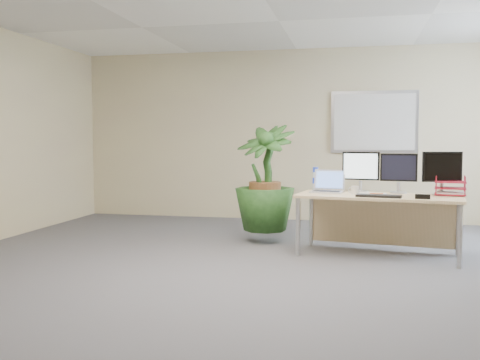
% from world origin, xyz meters
% --- Properties ---
extents(floor, '(8.00, 8.00, 0.00)m').
position_xyz_m(floor, '(0.00, 0.00, 0.00)').
color(floor, '#4A4A4F').
rests_on(floor, ground).
extents(back_wall, '(7.00, 0.04, 2.70)m').
position_xyz_m(back_wall, '(0.00, 4.00, 1.35)').
color(back_wall, beige).
rests_on(back_wall, floor).
extents(whiteboard, '(1.30, 0.04, 0.95)m').
position_xyz_m(whiteboard, '(1.20, 3.97, 1.55)').
color(whiteboard, '#AEAEB3').
rests_on(whiteboard, back_wall).
extents(desk, '(1.84, 0.99, 0.67)m').
position_xyz_m(desk, '(1.20, 1.61, 0.53)').
color(desk, tan).
rests_on(desk, floor).
extents(floor_plant, '(1.11, 1.11, 1.50)m').
position_xyz_m(floor_plant, '(-0.17, 2.04, 0.75)').
color(floor_plant, '#183A15').
rests_on(floor_plant, floor).
extents(monitor_left, '(0.42, 0.19, 0.46)m').
position_xyz_m(monitor_left, '(0.99, 1.80, 0.94)').
color(monitor_left, '#B1B1B6').
rests_on(monitor_left, desk).
extents(monitor_right, '(0.40, 0.18, 0.45)m').
position_xyz_m(monitor_right, '(1.40, 1.76, 0.93)').
color(monitor_right, '#B1B1B6').
rests_on(monitor_right, desk).
extents(monitor_dark, '(0.43, 0.19, 0.47)m').
position_xyz_m(monitor_dark, '(1.85, 1.66, 0.94)').
color(monitor_dark, '#B1B1B6').
rests_on(monitor_dark, desk).
extents(laptop, '(0.40, 0.36, 0.26)m').
position_xyz_m(laptop, '(0.62, 1.73, 0.73)').
color(laptop, silver).
rests_on(laptop, desk).
extents(keyboard, '(0.48, 0.22, 0.03)m').
position_xyz_m(keyboard, '(1.17, 1.29, 0.69)').
color(keyboard, black).
rests_on(keyboard, desk).
extents(coffee_mug, '(0.12, 0.08, 0.09)m').
position_xyz_m(coffee_mug, '(0.92, 1.54, 0.72)').
color(coffee_mug, silver).
rests_on(coffee_mug, desk).
extents(spiral_notebook, '(0.32, 0.25, 0.01)m').
position_xyz_m(spiral_notebook, '(1.11, 1.52, 0.68)').
color(spiral_notebook, silver).
rests_on(spiral_notebook, desk).
extents(orange_pen, '(0.14, 0.04, 0.01)m').
position_xyz_m(orange_pen, '(1.16, 1.51, 0.69)').
color(orange_pen, orange).
rests_on(orange_pen, spiral_notebook).
extents(yellow_highlighter, '(0.11, 0.05, 0.01)m').
position_xyz_m(yellow_highlighter, '(1.36, 1.42, 0.68)').
color(yellow_highlighter, gold).
rests_on(yellow_highlighter, desk).
extents(water_bottle, '(0.07, 0.07, 0.28)m').
position_xyz_m(water_bottle, '(0.46, 1.91, 0.81)').
color(water_bottle, silver).
rests_on(water_bottle, desk).
extents(letter_tray, '(0.35, 0.29, 0.15)m').
position_xyz_m(letter_tray, '(1.94, 1.63, 0.74)').
color(letter_tray, maroon).
rests_on(letter_tray, desk).
extents(stapler, '(0.15, 0.06, 0.05)m').
position_xyz_m(stapler, '(1.60, 1.20, 0.70)').
color(stapler, black).
rests_on(stapler, desk).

